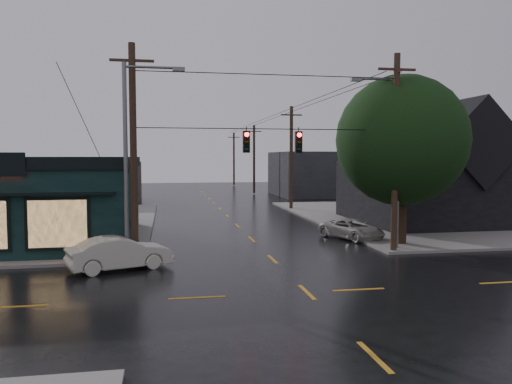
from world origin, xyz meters
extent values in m
plane|color=black|center=(0.00, 0.00, 0.00)|extent=(160.00, 160.00, 0.00)
cube|color=gray|center=(20.00, 20.00, 0.07)|extent=(28.00, 28.00, 0.15)
cube|color=black|center=(15.00, 17.00, 2.40)|extent=(12.00, 11.00, 4.50)
cylinder|color=black|center=(7.79, 8.43, 2.19)|extent=(0.70, 0.70, 4.09)
sphere|color=black|center=(7.79, 8.43, 5.86)|extent=(7.21, 7.21, 7.21)
cylinder|color=black|center=(0.00, 6.50, 6.30)|extent=(13.00, 0.04, 0.04)
cube|color=#332825|center=(-14.00, 40.00, 2.20)|extent=(12.00, 10.00, 4.40)
cube|color=black|center=(16.00, 45.00, 2.80)|extent=(14.00, 12.00, 5.60)
imported|color=beige|center=(-7.06, 5.00, 0.73)|extent=(4.72, 3.04, 1.47)
imported|color=#B1AEA4|center=(6.00, 11.07, 0.59)|extent=(3.49, 4.71, 1.19)
camera|label=1|loc=(-5.02, -17.30, 4.93)|focal=35.00mm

